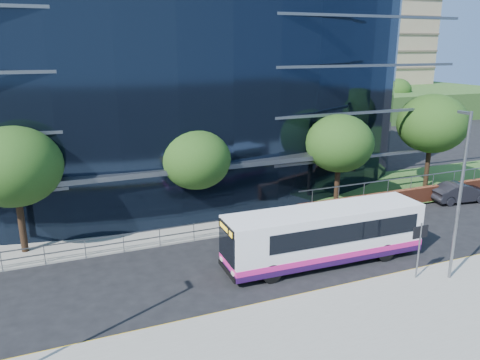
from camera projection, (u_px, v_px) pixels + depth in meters
name	position (u px, v px, depth m)	size (l,w,h in m)	color
ground	(317.00, 283.00, 22.34)	(200.00, 200.00, 0.00)	black
pavement_near	(387.00, 340.00, 17.88)	(80.00, 8.00, 0.15)	gray
kerb	(329.00, 291.00, 21.43)	(80.00, 0.25, 0.16)	gray
yellow_line_outer	(327.00, 290.00, 21.63)	(80.00, 0.08, 0.01)	gold
yellow_line_inner	(325.00, 289.00, 21.76)	(80.00, 0.08, 0.01)	gold
far_forecourt	(146.00, 222.00, 29.90)	(50.00, 8.00, 0.10)	gray
glass_office	(140.00, 84.00, 37.19)	(44.00, 23.10, 16.00)	black
guard_railings	(123.00, 238.00, 25.40)	(24.00, 0.05, 1.10)	slate
apartment_block	(305.00, 45.00, 81.84)	(60.00, 42.00, 30.00)	#2D511E
street_sign	(420.00, 239.00, 21.99)	(0.85, 0.09, 2.80)	slate
tree_far_a	(14.00, 167.00, 24.23)	(4.95, 4.95, 6.98)	black
tree_far_b	(196.00, 160.00, 28.52)	(4.29, 4.29, 6.05)	black
tree_far_c	(339.00, 143.00, 31.65)	(4.62, 4.62, 6.51)	black
tree_far_d	(432.00, 124.00, 35.66)	(5.28, 5.28, 7.44)	black
tree_dist_e	(316.00, 93.00, 65.43)	(4.62, 4.62, 6.51)	black
tree_dist_f	(397.00, 90.00, 73.16)	(4.29, 4.29, 6.05)	black
streetlight_east	(460.00, 192.00, 21.38)	(0.15, 0.77, 8.00)	slate
city_bus	(326.00, 234.00, 24.14)	(10.76, 2.71, 2.89)	white
parked_car	(460.00, 192.00, 33.74)	(1.51, 4.34, 1.43)	black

